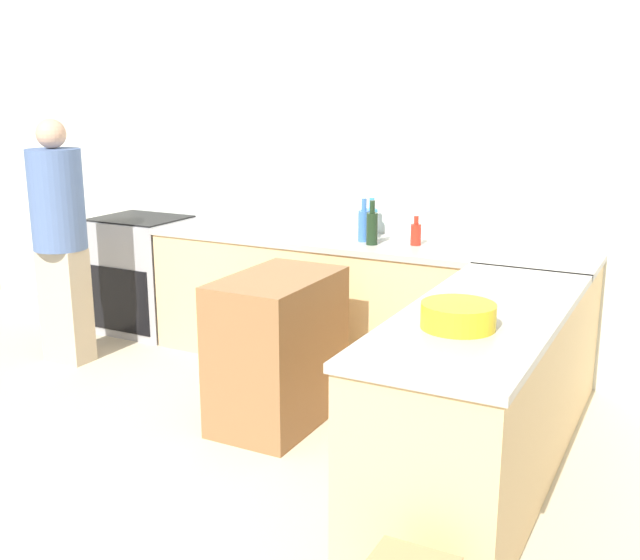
{
  "coord_description": "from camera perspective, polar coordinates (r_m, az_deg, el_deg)",
  "views": [
    {
      "loc": [
        2.06,
        -2.46,
        1.89
      ],
      "look_at": [
        0.35,
        0.83,
        0.95
      ],
      "focal_mm": 42.0,
      "sensor_mm": 36.0,
      "label": 1
    }
  ],
  "objects": [
    {
      "name": "counter_peninsula",
      "position": [
        3.69,
        12.06,
        -9.04
      ],
      "size": [
        0.69,
        1.92,
        0.91
      ],
      "color": "#D6B27A",
      "rests_on": "ground_plane"
    },
    {
      "name": "water_bottle_blue",
      "position": [
        5.04,
        3.35,
        4.25
      ],
      "size": [
        0.08,
        0.08,
        0.29
      ],
      "color": "#386BB7",
      "rests_on": "counter_back"
    },
    {
      "name": "hot_sauce_bottle",
      "position": [
        4.95,
        7.32,
        3.53
      ],
      "size": [
        0.07,
        0.07,
        0.19
      ],
      "color": "red",
      "rests_on": "counter_back"
    },
    {
      "name": "counter_back",
      "position": [
        5.19,
        3.0,
        -1.89
      ],
      "size": [
        3.1,
        0.65,
        0.91
      ],
      "color": "#D6B27A",
      "rests_on": "ground_plane"
    },
    {
      "name": "island_table",
      "position": [
        4.36,
        -3.22,
        -5.32
      ],
      "size": [
        0.51,
        0.84,
        0.88
      ],
      "color": "brown",
      "rests_on": "ground_plane"
    },
    {
      "name": "ground_plane",
      "position": [
        3.72,
        -11.18,
        -16.64
      ],
      "size": [
        14.0,
        14.0,
        0.0
      ],
      "primitive_type": "plane",
      "color": "beige"
    },
    {
      "name": "wine_bottle_dark",
      "position": [
        4.93,
        3.99,
        4.03
      ],
      "size": [
        0.07,
        0.07,
        0.29
      ],
      "color": "black",
      "rests_on": "counter_back"
    },
    {
      "name": "range_oven",
      "position": [
        6.21,
        -13.34,
        0.45
      ],
      "size": [
        0.73,
        0.63,
        0.92
      ],
      "color": "#99999E",
      "rests_on": "ground_plane"
    },
    {
      "name": "mixing_bowl",
      "position": [
        3.24,
        10.48,
        -2.69
      ],
      "size": [
        0.32,
        0.32,
        0.11
      ],
      "color": "yellow",
      "rests_on": "counter_peninsula"
    },
    {
      "name": "dish_soap_bottle",
      "position": [
        5.21,
        3.95,
        4.48
      ],
      "size": [
        0.08,
        0.08,
        0.27
      ],
      "color": "#338CBF",
      "rests_on": "counter_back"
    },
    {
      "name": "wall_back",
      "position": [
        5.33,
        4.66,
        8.32
      ],
      "size": [
        8.0,
        0.06,
        2.7
      ],
      "color": "silver",
      "rests_on": "ground_plane"
    },
    {
      "name": "person_by_range",
      "position": [
        5.51,
        -19.22,
        3.3
      ],
      "size": [
        0.37,
        0.37,
        1.71
      ],
      "color": "#ADA38E",
      "rests_on": "ground_plane"
    }
  ]
}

